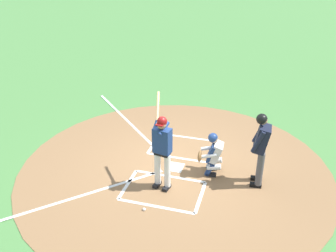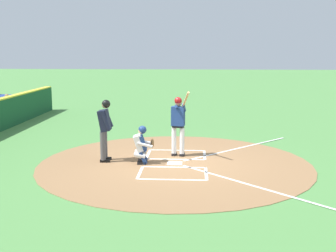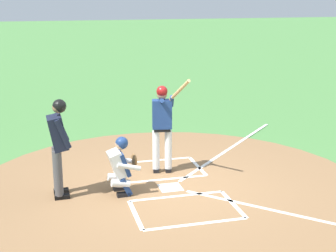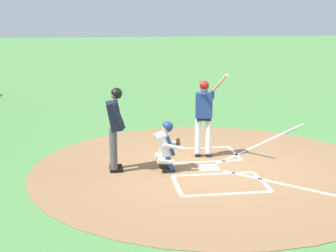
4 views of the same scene
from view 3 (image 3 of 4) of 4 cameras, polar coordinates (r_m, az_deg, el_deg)
ground_plane at (r=9.83m, az=0.28°, el=-7.13°), size 120.00×120.00×0.00m
dirt_circle at (r=9.83m, az=0.28°, el=-7.10°), size 8.00×8.00×0.01m
home_plate_and_chalk at (r=10.07m, az=5.15°, el=-6.55°), size 7.93×4.91×0.01m
batter at (r=10.31m, az=-0.62°, el=0.39°), size 1.03×0.58×2.13m
catcher at (r=9.41m, az=-5.38°, el=-4.39°), size 0.62×0.61×1.13m
plate_umpire at (r=9.31m, az=-12.47°, el=-1.76°), size 0.59×0.41×1.86m
baseball at (r=11.54m, az=-1.13°, el=-3.51°), size 0.07×0.07×0.07m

